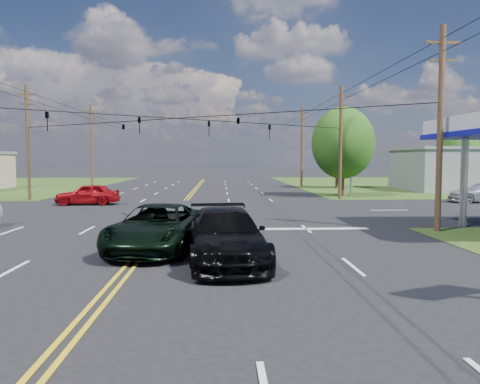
{
  "coord_description": "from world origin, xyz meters",
  "views": [
    {
      "loc": [
        2.86,
        -18.32,
        3.38
      ],
      "look_at": [
        3.87,
        6.0,
        1.68
      ],
      "focal_mm": 35.0,
      "sensor_mm": 36.0,
      "label": 1
    }
  ],
  "objects_px": {
    "tree_far_r": "(458,150)",
    "pole_left_far": "(91,145)",
    "pole_right_far": "(302,145)",
    "tree_right_b": "(337,152)",
    "pickup_dkgreen": "(157,228)",
    "pole_se": "(440,126)",
    "tree_right_a": "(343,143)",
    "pole_nw": "(28,141)",
    "suv_black": "(225,236)",
    "retail_ne": "(468,170)",
    "pole_ne": "(341,141)"
  },
  "relations": [
    {
      "from": "pole_ne",
      "to": "pole_right_far",
      "type": "relative_size",
      "value": 0.95
    },
    {
      "from": "tree_right_b",
      "to": "tree_far_r",
      "type": "distance_m",
      "value": 18.5
    },
    {
      "from": "pole_ne",
      "to": "tree_right_b",
      "type": "distance_m",
      "value": 15.42
    },
    {
      "from": "pole_ne",
      "to": "tree_far_r",
      "type": "distance_m",
      "value": 29.7
    },
    {
      "from": "retail_ne",
      "to": "pole_right_far",
      "type": "distance_m",
      "value": 19.02
    },
    {
      "from": "retail_ne",
      "to": "pole_se",
      "type": "xyz_separation_m",
      "value": [
        -17.0,
        -29.0,
        2.72
      ]
    },
    {
      "from": "pole_se",
      "to": "pole_nw",
      "type": "bearing_deg",
      "value": 145.3
    },
    {
      "from": "pickup_dkgreen",
      "to": "suv_black",
      "type": "height_order",
      "value": "suv_black"
    },
    {
      "from": "pickup_dkgreen",
      "to": "tree_right_b",
      "type": "bearing_deg",
      "value": 74.59
    },
    {
      "from": "pole_right_far",
      "to": "tree_right_b",
      "type": "xyz_separation_m",
      "value": [
        3.5,
        -4.0,
        -0.95
      ]
    },
    {
      "from": "pole_nw",
      "to": "tree_far_r",
      "type": "distance_m",
      "value": 51.48
    },
    {
      "from": "tree_right_a",
      "to": "tree_right_b",
      "type": "relative_size",
      "value": 1.15
    },
    {
      "from": "pole_right_far",
      "to": "pole_left_far",
      "type": "bearing_deg",
      "value": 180.0
    },
    {
      "from": "retail_ne",
      "to": "pole_nw",
      "type": "xyz_separation_m",
      "value": [
        -43.0,
        -11.0,
        2.72
      ]
    },
    {
      "from": "pole_se",
      "to": "pole_left_far",
      "type": "distance_m",
      "value": 45.22
    },
    {
      "from": "pole_right_far",
      "to": "tree_right_b",
      "type": "distance_m",
      "value": 5.4
    },
    {
      "from": "tree_far_r",
      "to": "suv_black",
      "type": "relative_size",
      "value": 1.27
    },
    {
      "from": "retail_ne",
      "to": "pole_right_far",
      "type": "relative_size",
      "value": 1.4
    },
    {
      "from": "pole_right_far",
      "to": "tree_far_r",
      "type": "distance_m",
      "value": 21.1
    },
    {
      "from": "pole_right_far",
      "to": "pickup_dkgreen",
      "type": "height_order",
      "value": "pole_right_far"
    },
    {
      "from": "pole_right_far",
      "to": "tree_right_a",
      "type": "height_order",
      "value": "pole_right_far"
    },
    {
      "from": "tree_right_b",
      "to": "pickup_dkgreen",
      "type": "xyz_separation_m",
      "value": [
        -16.0,
        -36.98,
        -3.37
      ]
    },
    {
      "from": "pole_nw",
      "to": "pole_left_far",
      "type": "distance_m",
      "value": 19.0
    },
    {
      "from": "pickup_dkgreen",
      "to": "pole_se",
      "type": "bearing_deg",
      "value": 25.66
    },
    {
      "from": "pole_nw",
      "to": "tree_right_b",
      "type": "distance_m",
      "value": 33.1
    },
    {
      "from": "tree_right_a",
      "to": "suv_black",
      "type": "height_order",
      "value": "tree_right_a"
    },
    {
      "from": "pole_se",
      "to": "pole_ne",
      "type": "relative_size",
      "value": 1.0
    },
    {
      "from": "pole_se",
      "to": "pole_ne",
      "type": "distance_m",
      "value": 18.0
    },
    {
      "from": "tree_far_r",
      "to": "pole_left_far",
      "type": "bearing_deg",
      "value": -177.56
    },
    {
      "from": "tree_right_b",
      "to": "pickup_dkgreen",
      "type": "distance_m",
      "value": 40.44
    },
    {
      "from": "pole_left_far",
      "to": "tree_right_a",
      "type": "distance_m",
      "value": 31.39
    },
    {
      "from": "tree_right_b",
      "to": "pole_right_far",
      "type": "bearing_deg",
      "value": 131.19
    },
    {
      "from": "pole_se",
      "to": "pole_right_far",
      "type": "height_order",
      "value": "pole_right_far"
    },
    {
      "from": "retail_ne",
      "to": "tree_right_a",
      "type": "xyz_separation_m",
      "value": [
        -16.0,
        -8.0,
        2.67
      ]
    },
    {
      "from": "pole_nw",
      "to": "pole_ne",
      "type": "height_order",
      "value": "same"
    },
    {
      "from": "retail_ne",
      "to": "pickup_dkgreen",
      "type": "distance_m",
      "value": 44.27
    },
    {
      "from": "retail_ne",
      "to": "pole_right_far",
      "type": "xyz_separation_m",
      "value": [
        -17.0,
        8.0,
        2.97
      ]
    },
    {
      "from": "pole_left_far",
      "to": "suv_black",
      "type": "distance_m",
      "value": 46.22
    },
    {
      "from": "pole_ne",
      "to": "tree_right_a",
      "type": "xyz_separation_m",
      "value": [
        1.0,
        3.0,
        -0.05
      ]
    },
    {
      "from": "pole_right_far",
      "to": "tree_far_r",
      "type": "height_order",
      "value": "pole_right_far"
    },
    {
      "from": "tree_right_a",
      "to": "pickup_dkgreen",
      "type": "height_order",
      "value": "tree_right_a"
    },
    {
      "from": "pole_left_far",
      "to": "pickup_dkgreen",
      "type": "xyz_separation_m",
      "value": [
        13.5,
        -40.98,
        -4.32
      ]
    },
    {
      "from": "pole_left_far",
      "to": "tree_right_b",
      "type": "bearing_deg",
      "value": -7.72
    },
    {
      "from": "retail_ne",
      "to": "tree_far_r",
      "type": "relative_size",
      "value": 1.83
    },
    {
      "from": "tree_right_a",
      "to": "tree_right_b",
      "type": "xyz_separation_m",
      "value": [
        2.5,
        12.0,
        -0.65
      ]
    },
    {
      "from": "pole_right_far",
      "to": "tree_right_b",
      "type": "relative_size",
      "value": 1.41
    },
    {
      "from": "tree_right_b",
      "to": "suv_black",
      "type": "height_order",
      "value": "tree_right_b"
    },
    {
      "from": "pole_right_far",
      "to": "tree_far_r",
      "type": "bearing_deg",
      "value": 5.44
    },
    {
      "from": "retail_ne",
      "to": "suv_black",
      "type": "relative_size",
      "value": 2.32
    },
    {
      "from": "retail_ne",
      "to": "pole_ne",
      "type": "relative_size",
      "value": 1.47
    }
  ]
}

